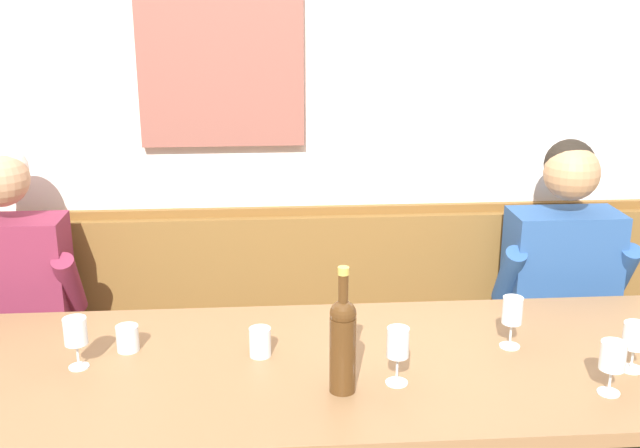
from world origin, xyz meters
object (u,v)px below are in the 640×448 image
Objects in this scene: water_tumbler_center at (260,342)px; wine_glass_mid_left at (512,312)px; dining_table at (319,385)px; wine_glass_center_front at (635,338)px; wine_bottle_clear_water at (343,341)px; wine_glass_mid_right at (398,344)px; wall_bench at (306,390)px; person_left_seat at (596,347)px; water_tumbler_right at (128,338)px; wine_glass_right_end at (613,357)px; wine_glass_left_end at (76,334)px.

wine_glass_mid_left is at bearing 0.22° from water_tumbler_center.
wine_glass_mid_left is 1.84× the size of water_tumbler_center.
dining_table is 15.99× the size of wine_glass_mid_left.
wine_glass_center_front is 1.63× the size of water_tumbler_center.
wine_bottle_clear_water reaches higher than dining_table.
dining_table is 0.61m from wine_glass_mid_left.
wine_glass_mid_right is at bearing 11.95° from wine_bottle_clear_water.
dining_table is 15.56× the size of wine_glass_mid_right.
water_tumbler_center is (-0.17, -0.63, 0.52)m from wall_bench.
water_tumbler_center is at bearing 161.58° from dining_table.
wine_glass_mid_right is (-0.77, -0.45, 0.26)m from person_left_seat.
wine_bottle_clear_water is 0.83m from wine_glass_center_front.
wine_bottle_clear_water is 0.68m from water_tumbler_right.
wine_bottle_clear_water is (0.05, -0.17, 0.22)m from dining_table.
wine_glass_center_front is 0.86× the size of wine_glass_mid_right.
person_left_seat is 8.55× the size of wine_glass_right_end.
wine_glass_left_end is 0.52m from water_tumbler_center.
wine_bottle_clear_water reaches higher than wine_glass_center_front.
water_tumbler_center is at bearing -167.08° from person_left_seat.
wine_glass_left_end is 1.47m from wine_glass_right_end.
dining_table is at bearing 107.31° from wine_bottle_clear_water.
wine_glass_right_end is at bearing -58.53° from wine_glass_mid_left.
dining_table is 0.90m from wine_glass_center_front.
water_tumbler_right is at bearing 165.14° from wine_glass_right_end.
wine_glass_mid_left is at bearing 1.79° from wine_glass_left_end.
dining_table is at bearing 146.84° from wine_glass_mid_right.
wine_glass_mid_left is (-0.30, 0.17, 0.02)m from wine_glass_center_front.
wine_bottle_clear_water is 4.54× the size of water_tumbler_right.
wine_glass_mid_right is (0.20, -0.13, 0.19)m from dining_table.
person_left_seat is 1.56m from water_tumbler_right.
wine_glass_mid_right reaches higher than wine_glass_right_end.
wine_glass_left_end reaches higher than wine_glass_right_end.
person_left_seat reaches higher than dining_table.
person_left_seat is at bearing -20.77° from wall_bench.
wine_glass_left_end is at bearing -135.64° from wall_bench.
person_left_seat is at bearing 10.21° from wine_glass_left_end.
dining_table is (0.00, -0.69, 0.40)m from wall_bench.
wall_bench reaches higher than dining_table.
wine_glass_mid_left is (1.27, 0.04, 0.01)m from wine_glass_left_end.
wine_bottle_clear_water reaches higher than water_tumbler_center.
wine_glass_left_end is 1.27m from wine_glass_mid_left.
water_tumbler_center is (-0.17, 0.06, 0.12)m from dining_table.
wine_glass_center_front is at bearing -6.95° from dining_table.
wine_glass_mid_right reaches higher than water_tumbler_center.
wine_glass_left_end reaches higher than wine_glass_center_front.
wine_bottle_clear_water is 2.49× the size of wine_glass_center_front.
wine_glass_right_end is at bearing -14.86° from water_tumbler_right.
wine_glass_mid_right is (0.20, -0.82, 0.59)m from wall_bench.
wine_glass_mid_left reaches higher than wine_glass_center_front.
person_left_seat reaches higher than water_tumbler_center.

